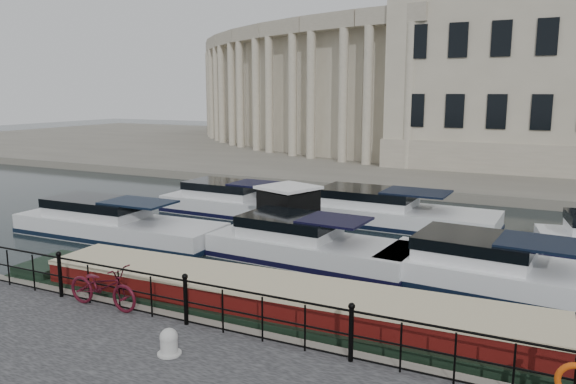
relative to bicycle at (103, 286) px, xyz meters
The scene contains 9 objects.
ground_plane 3.56m from the bicycle, 43.60° to the left, with size 160.00×160.00×0.00m, color black.
far_bank 41.41m from the bicycle, 86.61° to the left, with size 120.00×42.00×0.55m, color #6B665B.
railing 2.45m from the bicycle, ahead, with size 24.14×0.14×1.22m.
civic_building 37.54m from the bicycle, 87.76° to the left, with size 53.55×31.84×16.85m.
bicycle is the anchor object (origin of this frame).
mooring_bollard 3.31m from the bicycle, 22.94° to the right, with size 0.49×0.49×0.56m.
narrowboat 4.36m from the bicycle, 25.98° to the left, with size 16.52×2.78×1.60m.
harbour_hut 9.98m from the bicycle, 89.02° to the left, with size 3.35×3.07×2.17m.
cabin_cruisers 10.46m from the bicycle, 78.78° to the left, with size 26.14×10.09×1.99m.
Camera 1 is at (7.50, -12.10, 5.84)m, focal length 35.00 mm.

